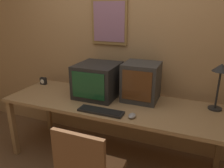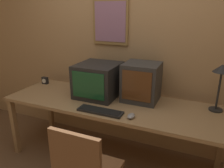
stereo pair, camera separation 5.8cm
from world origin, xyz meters
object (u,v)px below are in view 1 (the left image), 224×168
(keyboard_main, at_px, (101,111))
(monitor_left, at_px, (98,80))
(mouse_near_keyboard, at_px, (132,116))
(desk_clock, at_px, (43,81))
(monitor_right, at_px, (141,82))
(desk_lamp, at_px, (221,74))

(keyboard_main, bearing_deg, monitor_left, 118.92)
(keyboard_main, relative_size, mouse_near_keyboard, 4.43)
(desk_clock, bearing_deg, monitor_left, -5.77)
(mouse_near_keyboard, xyz_separation_m, desk_clock, (-1.39, 0.47, 0.03))
(monitor_left, xyz_separation_m, keyboard_main, (0.22, -0.39, -0.18))
(monitor_left, distance_m, monitor_right, 0.50)
(desk_clock, xyz_separation_m, desk_lamp, (2.11, 0.02, 0.33))
(monitor_left, height_order, desk_clock, monitor_left)
(monitor_left, relative_size, keyboard_main, 1.06)
(monitor_left, relative_size, mouse_near_keyboard, 4.69)
(monitor_right, bearing_deg, desk_lamp, 2.81)
(mouse_near_keyboard, height_order, desk_lamp, desk_lamp)
(mouse_near_keyboard, distance_m, desk_clock, 1.47)
(keyboard_main, relative_size, desk_lamp, 0.97)
(mouse_near_keyboard, xyz_separation_m, desk_lamp, (0.72, 0.49, 0.36))
(monitor_left, bearing_deg, mouse_near_keyboard, -35.72)
(mouse_near_keyboard, bearing_deg, desk_clock, 161.29)
(keyboard_main, distance_m, desk_clock, 1.17)
(monitor_right, xyz_separation_m, desk_clock, (-1.35, 0.02, -0.16))
(keyboard_main, bearing_deg, desk_lamp, 25.62)
(monitor_right, distance_m, desk_lamp, 0.78)
(monitor_right, relative_size, desk_clock, 4.46)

